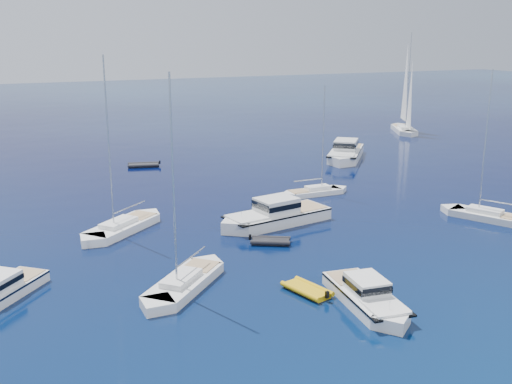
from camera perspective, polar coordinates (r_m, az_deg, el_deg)
ground at (r=42.46m, az=12.58°, el=-9.67°), size 400.00×400.00×0.00m
motor_cruiser_near at (r=40.86m, az=10.53°, el=-10.57°), size 3.89×9.62×2.46m
motor_cruiser_centre at (r=56.46m, az=1.74°, el=-3.05°), size 12.63×5.86×3.19m
motor_cruiser_distant at (r=86.42m, az=8.48°, el=3.13°), size 11.50×12.90×3.49m
sailboat_fore at (r=43.08m, az=-6.82°, el=-9.03°), size 9.43×9.53×15.64m
sailboat_mid_r at (r=61.92m, az=21.23°, el=-2.46°), size 6.92×10.11×14.74m
sailboat_mid_l at (r=55.80m, az=-12.60°, el=-3.63°), size 10.31×9.36×16.28m
sailboat_centre at (r=66.93m, az=5.63°, el=-0.23°), size 8.47×2.21×12.45m
sailboat_sails_far at (r=112.22m, az=13.88°, el=5.56°), size 8.26×12.56×18.20m
tender_yellow at (r=42.20m, az=4.86°, el=-9.50°), size 3.06×4.25×0.95m
tender_grey_near at (r=51.32m, az=1.40°, el=-4.92°), size 4.03×3.40×0.95m
tender_grey_far at (r=81.99m, az=-10.64°, el=2.40°), size 4.77×3.27×0.95m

